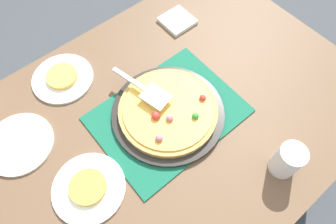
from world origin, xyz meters
name	(u,v)px	position (x,y,z in m)	size (l,w,h in m)	color
ground_plane	(168,178)	(0.00, 0.00, 0.00)	(8.00, 8.00, 0.00)	#3D4247
dining_table	(168,129)	(0.00, 0.00, 0.64)	(1.40, 1.00, 0.75)	brown
placemat	(168,114)	(0.00, 0.00, 0.75)	(0.48, 0.36, 0.01)	#145B42
pizza_pan	(168,113)	(0.00, 0.00, 0.76)	(0.38, 0.38, 0.01)	black
pizza	(168,110)	(0.00, 0.00, 0.78)	(0.33, 0.33, 0.05)	tan
plate_near_left	(89,188)	(0.34, 0.04, 0.76)	(0.22, 0.22, 0.01)	white
plate_far_right	(63,78)	(0.20, -0.36, 0.76)	(0.22, 0.22, 0.01)	white
plate_side	(19,144)	(0.44, -0.22, 0.76)	(0.22, 0.22, 0.01)	white
served_slice_left	(88,187)	(0.34, 0.04, 0.77)	(0.11, 0.11, 0.02)	gold
served_slice_right	(62,76)	(0.20, -0.36, 0.77)	(0.11, 0.11, 0.02)	#EAB747
cup_near	(287,160)	(-0.15, 0.37, 0.81)	(0.08, 0.08, 0.12)	white
pizza_server	(144,89)	(0.02, -0.10, 0.82)	(0.09, 0.23, 0.01)	silver
napkin_stack	(177,21)	(-0.31, -0.31, 0.76)	(0.12, 0.12, 0.02)	white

